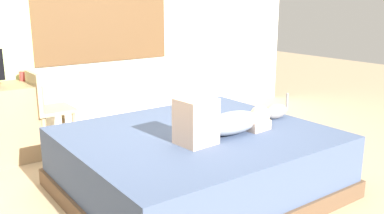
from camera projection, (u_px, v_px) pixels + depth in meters
ground_plane at (195, 198)px, 3.38m from camera, size 16.00×16.00×0.00m
back_wall_with_window at (80, 8)px, 4.75m from camera, size 6.40×0.14×2.90m
bed at (196, 162)px, 3.44m from camera, size 2.03×1.79×0.51m
person_lying at (223, 122)px, 3.26m from camera, size 0.94×0.33×0.34m
cat at (274, 111)px, 3.74m from camera, size 0.36×0.12×0.21m
cup at (23, 76)px, 4.29m from camera, size 0.08×0.08×0.10m
chair_by_desk at (45, 106)px, 4.21m from camera, size 0.38×0.38×0.86m
curtain_left at (8, 27)px, 4.23m from camera, size 0.44×0.06×2.54m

